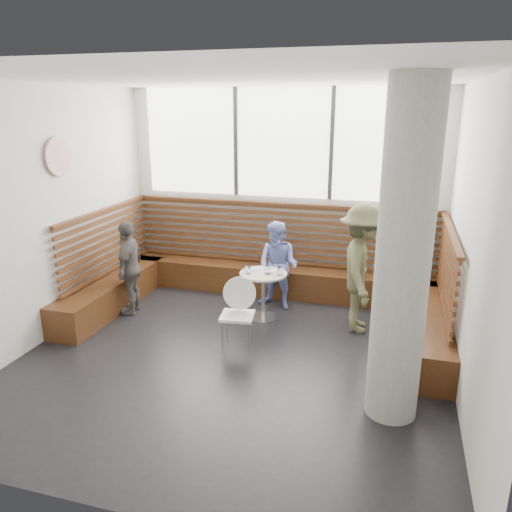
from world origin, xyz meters
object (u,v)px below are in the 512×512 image
(child_back, at_px, (278,266))
(child_left, at_px, (130,267))
(cafe_table, at_px, (263,286))
(cafe_chair, at_px, (239,308))
(adult_man, at_px, (362,269))
(concrete_column, at_px, (403,258))

(child_back, distance_m, child_left, 2.16)
(cafe_table, relative_size, child_back, 0.52)
(cafe_chair, bearing_deg, child_back, 74.66)
(cafe_chair, bearing_deg, cafe_table, 77.34)
(cafe_table, relative_size, child_left, 0.50)
(cafe_table, relative_size, adult_man, 0.40)
(child_back, bearing_deg, adult_man, -5.01)
(cafe_table, height_order, child_back, child_back)
(cafe_table, bearing_deg, concrete_column, -45.57)
(child_left, bearing_deg, adult_man, 83.50)
(adult_man, distance_m, child_back, 1.34)
(cafe_table, xyz_separation_m, child_back, (0.10, 0.45, 0.17))
(concrete_column, bearing_deg, cafe_table, 134.43)
(cafe_table, bearing_deg, cafe_chair, -94.53)
(child_back, xyz_separation_m, child_left, (-2.02, -0.75, 0.03))
(concrete_column, distance_m, cafe_chair, 2.38)
(cafe_chair, relative_size, adult_man, 0.50)
(concrete_column, bearing_deg, adult_man, 104.08)
(concrete_column, height_order, cafe_table, concrete_column)
(cafe_table, height_order, child_left, child_left)
(cafe_table, distance_m, child_left, 1.96)
(concrete_column, height_order, child_left, concrete_column)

